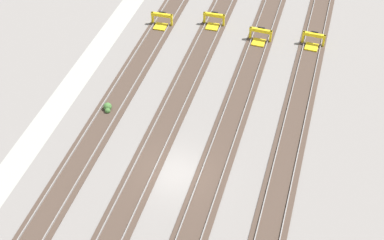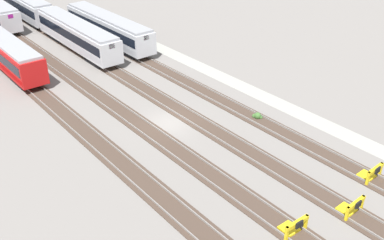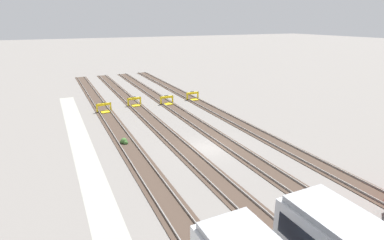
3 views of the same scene
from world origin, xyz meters
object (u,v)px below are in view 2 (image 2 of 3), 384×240
(subway_car_front_row_right_inner, at_px, (108,28))
(bumper_stop_near_inner_track, at_px, (351,207))
(bumper_stop_middle_track, at_px, (293,227))
(subway_car_front_row_rightmost, at_px, (22,4))
(subway_car_front_row_left_inner, at_px, (5,51))
(bumper_stop_nearest_track, at_px, (371,173))
(subway_car_front_row_leftmost, at_px, (77,35))
(weed_clump, at_px, (257,116))

(subway_car_front_row_right_inner, relative_size, bumper_stop_near_inner_track, 8.99)
(bumper_stop_near_inner_track, height_order, bumper_stop_middle_track, same)
(subway_car_front_row_rightmost, relative_size, bumper_stop_near_inner_track, 8.98)
(subway_car_front_row_left_inner, relative_size, bumper_stop_nearest_track, 8.97)
(subway_car_front_row_leftmost, height_order, bumper_stop_near_inner_track, subway_car_front_row_leftmost)
(subway_car_front_row_left_inner, distance_m, bumper_stop_nearest_track, 41.30)
(weed_clump, bearing_deg, subway_car_front_row_rightmost, 5.88)
(subway_car_front_row_rightmost, bearing_deg, bumper_stop_middle_track, 175.55)
(subway_car_front_row_left_inner, bearing_deg, subway_car_front_row_right_inner, -90.00)
(subway_car_front_row_left_inner, distance_m, subway_car_front_row_right_inner, 13.58)
(subway_car_front_row_right_inner, xyz_separation_m, subway_car_front_row_rightmost, (18.78, 4.52, 0.00))
(subway_car_front_row_left_inner, bearing_deg, subway_car_front_row_leftmost, -90.00)
(subway_car_front_row_left_inner, distance_m, weed_clump, 30.45)
(subway_car_front_row_left_inner, distance_m, bumper_stop_near_inner_track, 41.34)
(subway_car_front_row_rightmost, xyz_separation_m, bumper_stop_nearest_track, (-57.75, -4.52, -1.53))
(subway_car_front_row_rightmost, bearing_deg, bumper_stop_nearest_track, -175.53)
(subway_car_front_row_leftmost, height_order, subway_car_front_row_rightmost, same)
(bumper_stop_nearest_track, relative_size, bumper_stop_middle_track, 1.00)
(subway_car_front_row_leftmost, height_order, subway_car_front_row_left_inner, same)
(subway_car_front_row_right_inner, xyz_separation_m, bumper_stop_middle_track, (-39.09, 9.02, -1.53))
(subway_car_front_row_leftmost, relative_size, bumper_stop_middle_track, 8.98)
(subway_car_front_row_rightmost, xyz_separation_m, weed_clump, (-45.87, -4.72, -1.80))
(weed_clump, bearing_deg, subway_car_front_row_leftmost, 9.81)
(subway_car_front_row_right_inner, relative_size, weed_clump, 19.59)
(subway_car_front_row_leftmost, distance_m, subway_car_front_row_right_inner, 4.48)
(subway_car_front_row_right_inner, bearing_deg, bumper_stop_nearest_track, -180.00)
(subway_car_front_row_leftmost, distance_m, bumper_stop_middle_track, 39.38)
(subway_car_front_row_left_inner, relative_size, bumper_stop_near_inner_track, 8.98)
(subway_car_front_row_leftmost, relative_size, bumper_stop_nearest_track, 8.98)
(bumper_stop_nearest_track, bearing_deg, bumper_stop_near_inner_track, 106.45)
(subway_car_front_row_leftmost, height_order, bumper_stop_middle_track, subway_car_front_row_leftmost)
(subway_car_front_row_leftmost, relative_size, subway_car_front_row_right_inner, 1.00)
(bumper_stop_near_inner_track, distance_m, weed_clump, 14.03)
(subway_car_front_row_left_inner, relative_size, subway_car_front_row_right_inner, 1.00)
(subway_car_front_row_right_inner, bearing_deg, bumper_stop_middle_track, 167.01)
(subway_car_front_row_leftmost, xyz_separation_m, bumper_stop_nearest_track, (-38.97, -4.48, -1.53))
(bumper_stop_middle_track, bearing_deg, bumper_stop_nearest_track, -89.25)
(subway_car_front_row_left_inner, relative_size, weed_clump, 19.57)
(bumper_stop_near_inner_track, bearing_deg, subway_car_front_row_rightmost, 0.00)
(subway_car_front_row_leftmost, distance_m, bumper_stop_near_inner_track, 40.33)
(weed_clump, bearing_deg, bumper_stop_near_inner_track, 160.34)
(subway_car_front_row_left_inner, height_order, subway_car_front_row_right_inner, same)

